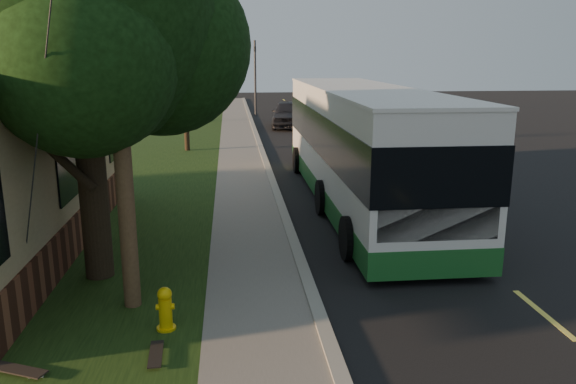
% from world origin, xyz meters
% --- Properties ---
extents(ground, '(120.00, 120.00, 0.00)m').
position_xyz_m(ground, '(0.00, 0.00, 0.00)').
color(ground, black).
rests_on(ground, ground).
extents(road, '(8.00, 80.00, 0.01)m').
position_xyz_m(road, '(4.00, 10.00, 0.01)').
color(road, black).
rests_on(road, ground).
extents(curb, '(0.25, 80.00, 0.12)m').
position_xyz_m(curb, '(0.00, 10.00, 0.06)').
color(curb, gray).
rests_on(curb, ground).
extents(sidewalk, '(2.00, 80.00, 0.08)m').
position_xyz_m(sidewalk, '(-1.00, 10.00, 0.04)').
color(sidewalk, slate).
rests_on(sidewalk, ground).
extents(grass_verge, '(5.00, 80.00, 0.07)m').
position_xyz_m(grass_verge, '(-4.50, 10.00, 0.04)').
color(grass_verge, black).
rests_on(grass_verge, ground).
extents(fire_hydrant, '(0.32, 0.32, 0.74)m').
position_xyz_m(fire_hydrant, '(-2.60, 0.00, 0.43)').
color(fire_hydrant, '#DDB80B').
rests_on(fire_hydrant, grass_verge).
extents(utility_pole, '(2.86, 3.21, 9.07)m').
position_xyz_m(utility_pole, '(-3.31, 0.99, 4.63)').
color(utility_pole, '#473321').
rests_on(utility_pole, ground).
extents(leafy_tree, '(6.30, 6.00, 7.80)m').
position_xyz_m(leafy_tree, '(-4.17, 2.65, 5.17)').
color(leafy_tree, black).
rests_on(leafy_tree, grass_verge).
extents(bare_tree_near, '(1.38, 1.21, 4.31)m').
position_xyz_m(bare_tree_near, '(-3.50, 18.00, 2.15)').
color(bare_tree_near, black).
rests_on(bare_tree_near, grass_verge).
extents(bare_tree_far, '(1.38, 1.21, 4.03)m').
position_xyz_m(bare_tree_far, '(-3.00, 30.00, 2.00)').
color(bare_tree_far, black).
rests_on(bare_tree_far, grass_verge).
extents(traffic_signal, '(0.18, 0.22, 5.50)m').
position_xyz_m(traffic_signal, '(0.50, 34.00, 3.16)').
color(traffic_signal, '#2D2D30').
rests_on(traffic_signal, ground).
extents(transit_bus, '(3.03, 13.12, 3.55)m').
position_xyz_m(transit_bus, '(2.49, 7.83, 1.89)').
color(transit_bus, silver).
rests_on(transit_bus, ground).
extents(skateboard_main, '(0.24, 0.80, 0.07)m').
position_xyz_m(skateboard_main, '(-2.66, -0.91, 0.13)').
color(skateboard_main, black).
rests_on(skateboard_main, grass_verge).
extents(skateboard_spare, '(0.91, 0.57, 0.08)m').
position_xyz_m(skateboard_spare, '(-4.56, -1.16, 0.13)').
color(skateboard_spare, black).
rests_on(skateboard_spare, grass_verge).
extents(distant_car, '(2.54, 5.11, 1.67)m').
position_xyz_m(distant_car, '(2.20, 26.67, 0.84)').
color(distant_car, black).
rests_on(distant_car, ground).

